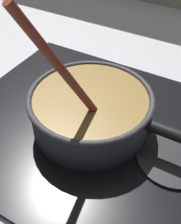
# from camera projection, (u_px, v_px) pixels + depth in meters

# --- Properties ---
(ground) EXTENTS (2.40, 1.60, 0.04)m
(ground) POSITION_uv_depth(u_px,v_px,m) (30.00, 146.00, 0.59)
(ground) COLOR #B7B7BC
(hob_plate) EXTENTS (0.56, 0.48, 0.01)m
(hob_plate) POSITION_uv_depth(u_px,v_px,m) (91.00, 128.00, 0.60)
(hob_plate) COLOR black
(hob_plate) RESTS_ON ground
(burner_ring) EXTENTS (0.18, 0.18, 0.01)m
(burner_ring) POSITION_uv_depth(u_px,v_px,m) (91.00, 124.00, 0.59)
(burner_ring) COLOR #592D0C
(burner_ring) RESTS_ON hob_plate
(spare_burner) EXTENTS (0.14, 0.14, 0.01)m
(spare_burner) POSITION_uv_depth(u_px,v_px,m) (173.00, 158.00, 0.53)
(spare_burner) COLOR #262628
(spare_burner) RESTS_ON hob_plate
(cooking_pan) EXTENTS (0.39, 0.26, 0.30)m
(cooking_pan) POSITION_uv_depth(u_px,v_px,m) (91.00, 110.00, 0.56)
(cooking_pan) COLOR #38383D
(cooking_pan) RESTS_ON hob_plate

